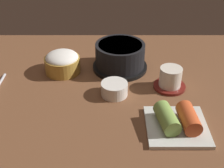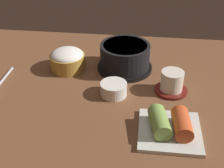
{
  "view_description": "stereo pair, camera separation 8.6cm",
  "coord_description": "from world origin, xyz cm",
  "px_view_note": "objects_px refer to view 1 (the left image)",
  "views": [
    {
      "loc": [
        1.9,
        -73.74,
        52.07
      ],
      "look_at": [
        2.0,
        -2.0,
        5.0
      ],
      "focal_mm": 48.8,
      "sensor_mm": 36.0,
      "label": 1
    },
    {
      "loc": [
        10.46,
        -73.24,
        52.07
      ],
      "look_at": [
        2.0,
        -2.0,
        5.0
      ],
      "focal_mm": 48.8,
      "sensor_mm": 36.0,
      "label": 2
    }
  ],
  "objects_px": {
    "rice_bowl": "(62,62)",
    "tea_cup_with_saucer": "(170,79)",
    "stone_pot": "(120,56)",
    "banchan_cup_center": "(114,89)",
    "kimchi_plate": "(177,121)"
  },
  "relations": [
    {
      "from": "kimchi_plate",
      "to": "stone_pot",
      "type": "bearing_deg",
      "value": 114.43
    },
    {
      "from": "stone_pot",
      "to": "kimchi_plate",
      "type": "bearing_deg",
      "value": -65.57
    },
    {
      "from": "rice_bowl",
      "to": "tea_cup_with_saucer",
      "type": "distance_m",
      "value": 0.34
    },
    {
      "from": "banchan_cup_center",
      "to": "kimchi_plate",
      "type": "height_order",
      "value": "kimchi_plate"
    },
    {
      "from": "rice_bowl",
      "to": "kimchi_plate",
      "type": "distance_m",
      "value": 0.42
    },
    {
      "from": "rice_bowl",
      "to": "banchan_cup_center",
      "type": "xyz_separation_m",
      "value": [
        0.16,
        -0.13,
        -0.01
      ]
    },
    {
      "from": "stone_pot",
      "to": "tea_cup_with_saucer",
      "type": "distance_m",
      "value": 0.18
    },
    {
      "from": "stone_pot",
      "to": "tea_cup_with_saucer",
      "type": "bearing_deg",
      "value": -38.28
    },
    {
      "from": "tea_cup_with_saucer",
      "to": "kimchi_plate",
      "type": "relative_size",
      "value": 0.63
    },
    {
      "from": "kimchi_plate",
      "to": "rice_bowl",
      "type": "bearing_deg",
      "value": 139.3
    },
    {
      "from": "banchan_cup_center",
      "to": "tea_cup_with_saucer",
      "type": "bearing_deg",
      "value": 12.49
    },
    {
      "from": "stone_pot",
      "to": "tea_cup_with_saucer",
      "type": "height_order",
      "value": "stone_pot"
    },
    {
      "from": "kimchi_plate",
      "to": "banchan_cup_center",
      "type": "bearing_deg",
      "value": 136.69
    },
    {
      "from": "rice_bowl",
      "to": "banchan_cup_center",
      "type": "distance_m",
      "value": 0.21
    },
    {
      "from": "stone_pot",
      "to": "banchan_cup_center",
      "type": "xyz_separation_m",
      "value": [
        -0.02,
        -0.15,
        -0.02
      ]
    }
  ]
}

